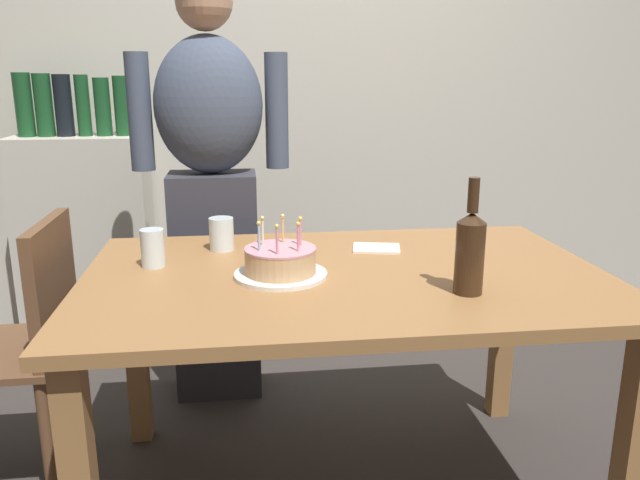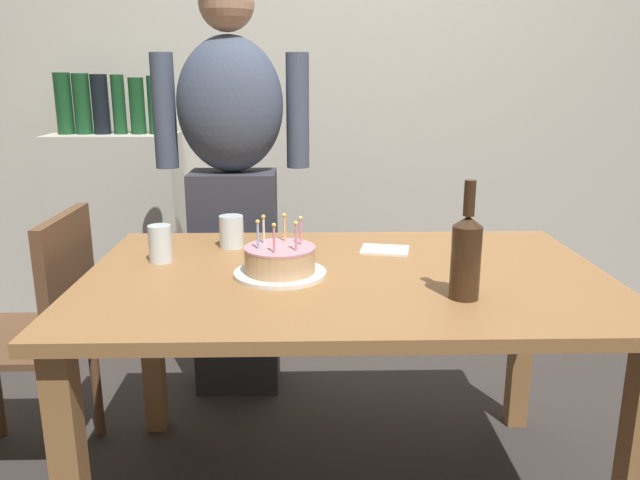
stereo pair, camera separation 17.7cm
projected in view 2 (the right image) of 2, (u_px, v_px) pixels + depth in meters
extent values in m
cube|color=beige|center=(328.00, 73.00, 3.17)|extent=(5.20, 0.10, 2.60)
cube|color=olive|center=(346.00, 278.00, 1.82)|extent=(1.50, 0.96, 0.03)
cube|color=olive|center=(634.00, 474.00, 1.53)|extent=(0.07, 0.07, 0.70)
cube|color=olive|center=(152.00, 341.00, 2.29)|extent=(0.07, 0.07, 0.70)
cube|color=olive|center=(522.00, 337.00, 2.32)|extent=(0.07, 0.07, 0.70)
cylinder|color=white|center=(280.00, 273.00, 1.79)|extent=(0.26, 0.26, 0.01)
cylinder|color=tan|center=(280.00, 260.00, 1.78)|extent=(0.20, 0.20, 0.07)
cylinder|color=#D18E9E|center=(280.00, 248.00, 1.77)|extent=(0.20, 0.20, 0.01)
cylinder|color=pink|center=(296.00, 238.00, 1.72)|extent=(0.01, 0.01, 0.07)
sphere|color=#F9C64C|center=(296.00, 223.00, 1.71)|extent=(0.01, 0.01, 0.01)
cylinder|color=pink|center=(301.00, 233.00, 1.78)|extent=(0.01, 0.01, 0.07)
sphere|color=#F9C64C|center=(300.00, 218.00, 1.77)|extent=(0.01, 0.01, 0.01)
cylinder|color=#EAB266|center=(285.00, 229.00, 1.82)|extent=(0.01, 0.01, 0.07)
sphere|color=#F9C64C|center=(284.00, 215.00, 1.80)|extent=(0.01, 0.01, 0.01)
cylinder|color=beige|center=(264.00, 231.00, 1.79)|extent=(0.01, 0.01, 0.07)
sphere|color=#F9C64C|center=(263.00, 217.00, 1.78)|extent=(0.01, 0.01, 0.01)
cylinder|color=#93B7DB|center=(258.00, 236.00, 1.74)|extent=(0.01, 0.01, 0.07)
sphere|color=#F9C64C|center=(258.00, 222.00, 1.72)|extent=(0.01, 0.01, 0.01)
cylinder|color=pink|center=(274.00, 240.00, 1.70)|extent=(0.01, 0.01, 0.07)
sphere|color=#F9C64C|center=(274.00, 225.00, 1.69)|extent=(0.01, 0.01, 0.01)
cylinder|color=silver|center=(160.00, 244.00, 1.90)|extent=(0.07, 0.07, 0.11)
cylinder|color=silver|center=(231.00, 232.00, 2.07)|extent=(0.08, 0.08, 0.11)
cylinder|color=#382314|center=(466.00, 263.00, 1.58)|extent=(0.08, 0.08, 0.19)
cone|color=#382314|center=(468.00, 221.00, 1.56)|extent=(0.08, 0.08, 0.03)
cylinder|color=#382314|center=(470.00, 198.00, 1.54)|extent=(0.03, 0.03, 0.09)
cube|color=white|center=(385.00, 250.00, 2.03)|extent=(0.17, 0.14, 0.01)
cube|color=#33333D|center=(236.00, 282.00, 2.60)|extent=(0.34, 0.23, 0.92)
ellipsoid|color=#424C60|center=(230.00, 105.00, 2.42)|extent=(0.41, 0.27, 0.52)
sphere|color=tan|center=(226.00, 3.00, 2.33)|extent=(0.21, 0.21, 0.21)
cylinder|color=#424C60|center=(298.00, 111.00, 2.46)|extent=(0.09, 0.09, 0.44)
cylinder|color=#424C60|center=(164.00, 111.00, 2.45)|extent=(0.09, 0.09, 0.44)
cube|color=brown|center=(15.00, 339.00, 2.04)|extent=(0.42, 0.42, 0.02)
cube|color=brown|center=(68.00, 277.00, 1.99)|extent=(0.04, 0.40, 0.40)
cylinder|color=brown|center=(96.00, 379.00, 2.28)|extent=(0.04, 0.04, 0.45)
cylinder|color=brown|center=(58.00, 434.00, 1.93)|extent=(0.04, 0.04, 0.45)
cube|color=beige|center=(121.00, 237.00, 3.13)|extent=(0.61, 0.30, 1.02)
cylinder|color=#194723|center=(64.00, 104.00, 2.96)|extent=(0.08, 0.08, 0.28)
cylinder|color=#194723|center=(82.00, 104.00, 2.96)|extent=(0.08, 0.08, 0.28)
cylinder|color=black|center=(101.00, 104.00, 2.97)|extent=(0.08, 0.08, 0.28)
cylinder|color=#194723|center=(119.00, 105.00, 2.97)|extent=(0.06, 0.06, 0.28)
cylinder|color=#194723|center=(137.00, 106.00, 2.97)|extent=(0.07, 0.07, 0.26)
cylinder|color=#194723|center=(155.00, 105.00, 2.97)|extent=(0.07, 0.07, 0.27)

